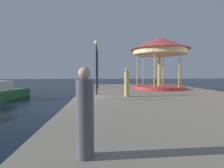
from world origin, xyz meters
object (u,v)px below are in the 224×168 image
lamp_post_mid_promenade (97,60)px  person_far_corner (127,83)px  lamp_post_near_edge (96,57)px  person_by_the_water (85,115)px  bollard_south (89,86)px  carousel (160,51)px  bollard_north (88,86)px  motorboat_green (6,92)px

lamp_post_mid_promenade → person_far_corner: lamp_post_mid_promenade is taller
lamp_post_near_edge → person_by_the_water: size_ratio=2.32×
bollard_south → person_far_corner: 7.83m
person_far_corner → bollard_south: bearing=113.3°
carousel → bollard_north: (-7.49, 1.40, -3.74)m
lamp_post_mid_promenade → person_by_the_water: bearing=-89.7°
motorboat_green → bollard_south: (7.58, 2.52, 0.36)m
carousel → lamp_post_mid_promenade: bearing=173.5°
lamp_post_mid_promenade → bollard_north: 3.06m
bollard_north → lamp_post_near_edge: bearing=-79.2°
bollard_north → person_by_the_water: size_ratio=0.23×
lamp_post_mid_promenade → person_far_corner: 6.98m
bollard_south → bollard_north: bearing=-127.0°
lamp_post_near_edge → person_far_corner: (2.13, -1.17, -1.89)m
bollard_north → person_far_corner: size_ratio=0.20×
person_by_the_water → lamp_post_near_edge: bearing=90.2°
motorboat_green → person_far_corner: 11.68m
lamp_post_mid_promenade → bollard_south: lamp_post_mid_promenade is taller
carousel → lamp_post_mid_promenade: carousel is taller
lamp_post_mid_promenade → lamp_post_near_edge: bearing=-89.6°
bollard_north → motorboat_green: bearing=-162.6°
motorboat_green → lamp_post_near_edge: bearing=-22.1°
lamp_post_mid_promenade → bollard_north: (-1.06, 0.66, -2.79)m
bollard_south → lamp_post_mid_promenade: bearing=-42.9°
person_far_corner → lamp_post_near_edge: bearing=151.2°
bollard_south → bollard_north: (-0.14, -0.19, 0.00)m
bollard_north → person_by_the_water: 15.33m
carousel → bollard_south: carousel is taller
lamp_post_mid_promenade → motorboat_green: bearing=-168.9°
bollard_north → person_far_corner: (3.23, -6.97, 0.73)m
lamp_post_mid_promenade → person_far_corner: bearing=-71.0°
carousel → motorboat_green: bearing=-176.4°
person_by_the_water → person_far_corner: person_far_corner is taller
motorboat_green → bollard_north: (7.43, 2.33, 0.36)m
motorboat_green → person_far_corner: size_ratio=2.21×
lamp_post_near_edge → lamp_post_mid_promenade: size_ratio=0.93×
lamp_post_near_edge → bollard_south: lamp_post_near_edge is taller
bollard_north → lamp_post_mid_promenade: bearing=-32.0°
motorboat_green → bollard_south: motorboat_green is taller
bollard_north → person_by_the_water: (1.14, -15.28, 0.63)m
person_far_corner → person_by_the_water: bearing=-104.1°
person_by_the_water → lamp_post_mid_promenade: bearing=90.3°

